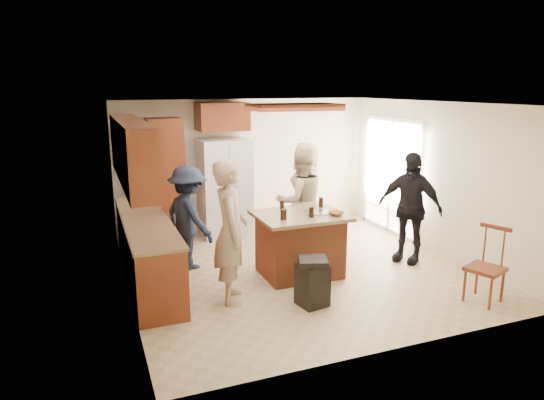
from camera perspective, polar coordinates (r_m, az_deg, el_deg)
name	(u,v)px	position (r m, az deg, el deg)	size (l,w,h in m)	color
room_shell	(455,176)	(11.00, 20.72, 2.61)	(8.00, 5.20, 5.00)	tan
person_front_left	(230,231)	(6.21, -4.91, -3.71)	(0.68, 0.50, 1.87)	tan
person_behind_left	(300,201)	(8.02, 3.36, -0.14)	(0.86, 0.53, 1.77)	tan
person_behind_right	(306,191)	(8.79, 4.06, 1.06)	(0.86, 0.56, 1.77)	tan
person_side_right	(409,207)	(7.91, 15.86, -0.85)	(1.03, 0.53, 1.76)	black
person_counter	(189,218)	(7.46, -9.79, -2.05)	(1.03, 0.48, 1.59)	#192232
left_cabinetry	(142,216)	(7.05, -15.08, -1.87)	(0.64, 3.00, 2.30)	maroon
back_wall_units	(181,164)	(8.83, -10.69, 4.19)	(1.80, 0.60, 2.45)	maroon
refrigerator	(225,188)	(9.01, -5.57, 1.44)	(0.90, 0.76, 1.80)	white
kitchen_island	(300,244)	(7.17, 3.28, -5.16)	(1.28, 1.03, 0.93)	brown
island_items	(314,211)	(7.02, 4.93, -1.35)	(0.96, 0.70, 0.15)	silver
trash_bin	(312,281)	(6.26, 4.77, -9.53)	(0.46, 0.46, 0.63)	black
spindle_chair	(486,268)	(6.87, 23.86, -7.37)	(0.54, 0.54, 0.99)	maroon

